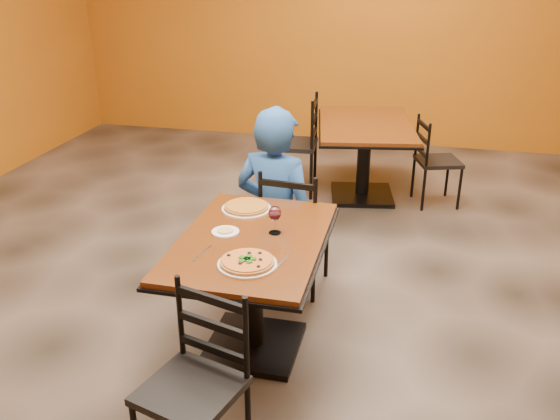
% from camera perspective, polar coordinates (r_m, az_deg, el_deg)
% --- Properties ---
extents(floor, '(7.00, 8.00, 0.01)m').
position_cam_1_polar(floor, '(4.16, -0.63, -9.01)').
color(floor, black).
rests_on(floor, ground).
extents(wall_back, '(7.00, 0.01, 3.00)m').
position_cam_1_polar(wall_back, '(7.49, 7.05, 17.70)').
color(wall_back, '#AD6213').
rests_on(wall_back, ground).
extents(table_main, '(0.83, 1.23, 0.75)m').
position_cam_1_polar(table_main, '(3.46, -2.67, -5.57)').
color(table_main, '#582B0D').
rests_on(table_main, floor).
extents(table_second, '(1.10, 1.45, 0.75)m').
position_cam_1_polar(table_second, '(5.79, 8.12, 6.43)').
color(table_second, '#582B0D').
rests_on(table_second, floor).
extents(chair_main_near, '(0.50, 0.50, 0.89)m').
position_cam_1_polar(chair_main_near, '(2.79, -8.57, -16.81)').
color(chair_main_near, black).
rests_on(chair_main_near, floor).
extents(chair_main_far, '(0.45, 0.45, 0.92)m').
position_cam_1_polar(chair_main_far, '(4.18, 1.46, -1.69)').
color(chair_main_far, black).
rests_on(chair_main_far, floor).
extents(chair_second_left, '(0.48, 0.48, 0.98)m').
position_cam_1_polar(chair_second_left, '(5.91, 1.30, 6.28)').
color(chair_second_left, black).
rests_on(chair_second_left, floor).
extents(chair_second_right, '(0.48, 0.48, 0.84)m').
position_cam_1_polar(chair_second_right, '(5.81, 14.91, 4.49)').
color(chair_second_right, black).
rests_on(chair_second_right, floor).
extents(diner, '(0.71, 0.55, 1.28)m').
position_cam_1_polar(diner, '(4.29, -0.42, 1.63)').
color(diner, '#1A4C93').
rests_on(diner, floor).
extents(plate_main, '(0.31, 0.31, 0.01)m').
position_cam_1_polar(plate_main, '(3.09, -3.16, -5.19)').
color(plate_main, white).
rests_on(plate_main, table_main).
extents(pizza_main, '(0.28, 0.28, 0.02)m').
position_cam_1_polar(pizza_main, '(3.08, -3.16, -4.93)').
color(pizza_main, maroon).
rests_on(pizza_main, plate_main).
extents(plate_far, '(0.31, 0.31, 0.01)m').
position_cam_1_polar(plate_far, '(3.74, -3.24, 0.13)').
color(plate_far, white).
rests_on(plate_far, table_main).
extents(pizza_far, '(0.28, 0.28, 0.02)m').
position_cam_1_polar(pizza_far, '(3.74, -3.25, 0.35)').
color(pizza_far, gold).
rests_on(pizza_far, plate_far).
extents(side_plate, '(0.16, 0.16, 0.01)m').
position_cam_1_polar(side_plate, '(3.44, -5.25, -2.10)').
color(side_plate, white).
rests_on(side_plate, table_main).
extents(dip, '(0.09, 0.09, 0.01)m').
position_cam_1_polar(dip, '(3.44, -5.26, -1.96)').
color(dip, tan).
rests_on(dip, side_plate).
extents(wine_glass, '(0.08, 0.08, 0.18)m').
position_cam_1_polar(wine_glass, '(3.39, -0.50, -0.85)').
color(wine_glass, white).
rests_on(wine_glass, table_main).
extents(fork, '(0.05, 0.19, 0.00)m').
position_cam_1_polar(fork, '(3.23, -7.43, -4.10)').
color(fork, silver).
rests_on(fork, table_main).
extents(knife, '(0.06, 0.21, 0.00)m').
position_cam_1_polar(knife, '(3.10, 0.12, -5.10)').
color(knife, silver).
rests_on(knife, table_main).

